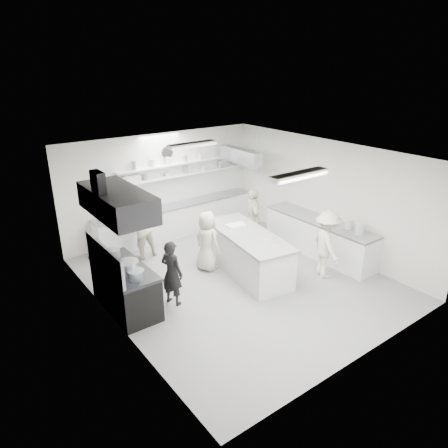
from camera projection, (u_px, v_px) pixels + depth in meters
floor at (236, 279)px, 9.88m from camera, size 6.00×7.00×0.02m
ceiling at (238, 154)px, 8.76m from camera, size 6.00×7.00×0.02m
wall_back at (162, 185)px, 11.93m from camera, size 6.00×0.04×3.00m
wall_front at (370, 283)px, 6.71m from camera, size 6.00×0.04×3.00m
wall_left at (110, 255)px, 7.66m from camera, size 0.04×7.00×3.00m
wall_right at (325, 196)px, 10.98m from camera, size 0.04×7.00×3.00m
stove at (126, 289)px, 8.57m from camera, size 0.80×1.80×0.90m
exhaust_hood at (117, 202)px, 7.87m from camera, size 0.85×2.00×0.50m
back_counter at (178, 220)px, 12.26m from camera, size 5.00×0.60×0.92m
shelf_lower at (185, 174)px, 12.13m from camera, size 4.20×0.26×0.04m
shelf_upper at (184, 163)px, 12.00m from camera, size 4.20×0.26×0.04m
pass_through_window at (120, 195)px, 11.22m from camera, size 1.30×0.04×1.00m
wall_clock at (167, 152)px, 11.66m from camera, size 0.32×0.05×0.32m
right_counter at (319, 237)px, 11.02m from camera, size 0.74×3.30×0.94m
pot_rack at (240, 156)px, 11.92m from camera, size 0.30×1.60×0.40m
light_fixture_front at (299, 175)px, 7.44m from camera, size 1.30×0.25×0.10m
light_fixture_rear at (192, 145)px, 10.13m from camera, size 1.30×0.25×0.10m
prep_island at (247, 254)px, 10.05m from camera, size 1.37×2.76×0.97m
stove_pot at (128, 268)px, 8.16m from camera, size 0.42×0.42×0.28m
cook_stove at (172, 273)px, 8.64m from camera, size 0.52×0.62×1.44m
cook_back at (139, 226)px, 10.67m from camera, size 0.93×0.75×1.78m
cook_island_left at (207, 241)px, 10.09m from camera, size 0.63×0.83×1.51m
cook_island_right at (253, 218)px, 11.33m from camera, size 0.79×1.05×1.66m
cook_right at (327, 244)px, 9.72m from camera, size 1.00×1.23×1.66m
bowl_island_a at (277, 241)px, 9.49m from camera, size 0.25×0.25×0.06m
bowl_island_b at (262, 240)px, 9.55m from camera, size 0.21×0.21×0.06m
bowl_right at (320, 220)px, 10.85m from camera, size 0.29×0.29×0.06m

